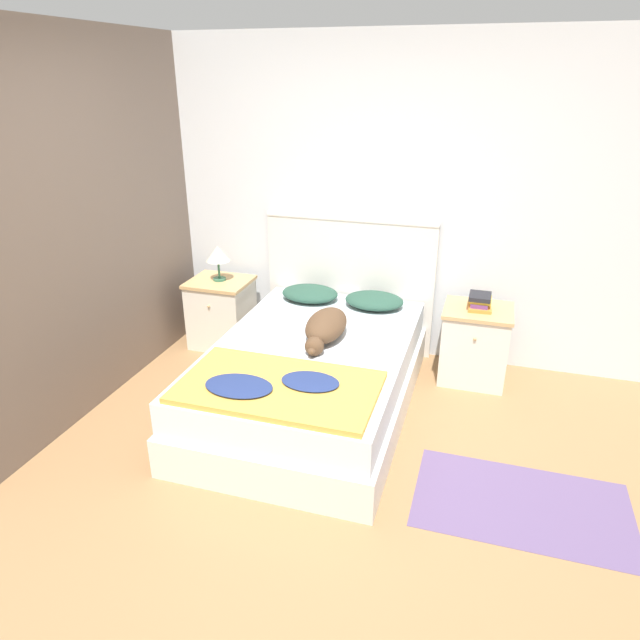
% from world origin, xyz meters
% --- Properties ---
extents(ground_plane, '(16.00, 16.00, 0.00)m').
position_xyz_m(ground_plane, '(0.00, 0.00, 0.00)').
color(ground_plane, '#997047').
extents(wall_back, '(9.00, 0.06, 2.55)m').
position_xyz_m(wall_back, '(0.00, 2.13, 1.27)').
color(wall_back, silver).
rests_on(wall_back, ground_plane).
extents(wall_side_left, '(0.06, 3.10, 2.55)m').
position_xyz_m(wall_side_left, '(-1.69, 1.05, 1.27)').
color(wall_side_left, '#706056').
rests_on(wall_side_left, ground_plane).
extents(bed, '(1.36, 2.08, 0.51)m').
position_xyz_m(bed, '(-0.15, 1.00, 0.25)').
color(bed, silver).
rests_on(bed, ground_plane).
extents(headboard, '(1.44, 0.06, 1.17)m').
position_xyz_m(headboard, '(-0.15, 2.06, 0.61)').
color(headboard, silver).
rests_on(headboard, ground_plane).
extents(nightstand_left, '(0.52, 0.47, 0.60)m').
position_xyz_m(nightstand_left, '(-1.23, 1.78, 0.30)').
color(nightstand_left, silver).
rests_on(nightstand_left, ground_plane).
extents(nightstand_right, '(0.52, 0.47, 0.60)m').
position_xyz_m(nightstand_right, '(0.94, 1.78, 0.30)').
color(nightstand_right, silver).
rests_on(nightstand_right, ground_plane).
extents(pillow_left, '(0.47, 0.36, 0.11)m').
position_xyz_m(pillow_left, '(-0.42, 1.80, 0.56)').
color(pillow_left, '#284C3D').
rests_on(pillow_left, bed).
extents(pillow_right, '(0.47, 0.36, 0.11)m').
position_xyz_m(pillow_right, '(0.12, 1.80, 0.56)').
color(pillow_right, '#284C3D').
rests_on(pillow_right, bed).
extents(quilt, '(1.19, 0.70, 0.07)m').
position_xyz_m(quilt, '(-0.16, 0.35, 0.53)').
color(quilt, gold).
rests_on(quilt, bed).
extents(dog, '(0.27, 0.70, 0.20)m').
position_xyz_m(dog, '(-0.08, 1.12, 0.60)').
color(dog, brown).
rests_on(dog, bed).
extents(book_stack, '(0.18, 0.23, 0.11)m').
position_xyz_m(book_stack, '(0.94, 1.79, 0.66)').
color(book_stack, orange).
rests_on(book_stack, nightstand_right).
extents(table_lamp, '(0.20, 0.20, 0.30)m').
position_xyz_m(table_lamp, '(-1.23, 1.79, 0.83)').
color(table_lamp, '#336B4C').
rests_on(table_lamp, nightstand_left).
extents(rug, '(1.19, 0.71, 0.00)m').
position_xyz_m(rug, '(1.30, 0.37, 0.00)').
color(rug, '#604C75').
rests_on(rug, ground_plane).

